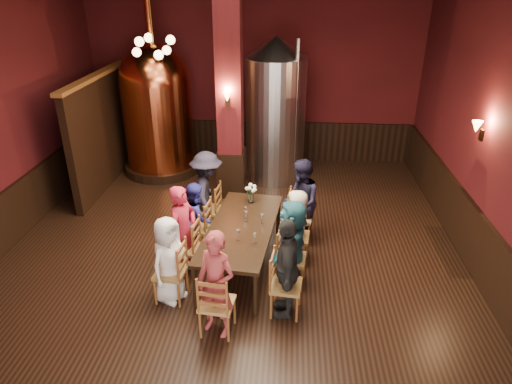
# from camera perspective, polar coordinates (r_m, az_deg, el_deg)

# --- Properties ---
(room) EXTENTS (10.00, 10.02, 4.50)m
(room) POSITION_cam_1_polar(r_m,az_deg,el_deg) (6.64, -3.86, 6.84)
(room) COLOR black
(room) RESTS_ON ground
(wainscot_right) EXTENTS (0.08, 9.90, 1.00)m
(wainscot_right) POSITION_cam_1_polar(r_m,az_deg,el_deg) (7.93, 26.42, -6.66)
(wainscot_right) COLOR black
(wainscot_right) RESTS_ON ground
(wainscot_back) EXTENTS (7.90, 0.08, 1.00)m
(wainscot_back) POSITION_cam_1_polar(r_m,az_deg,el_deg) (11.87, -0.30, 6.52)
(wainscot_back) COLOR black
(wainscot_back) RESTS_ON ground
(column) EXTENTS (0.58, 0.58, 4.50)m
(column) POSITION_cam_1_polar(r_m,az_deg,el_deg) (9.35, -3.31, 12.40)
(column) COLOR #4E1013
(column) RESTS_ON ground
(partition) EXTENTS (0.22, 3.50, 2.40)m
(partition) POSITION_cam_1_polar(r_m,az_deg,el_deg) (10.76, -18.49, 7.09)
(partition) COLOR black
(partition) RESTS_ON ground
(pendant_cluster) EXTENTS (0.90, 0.90, 1.70)m
(pendant_cluster) POSITION_cam_1_polar(r_m,az_deg,el_deg) (9.60, -12.70, 17.37)
(pendant_cluster) COLOR #A57226
(pendant_cluster) RESTS_ON room
(sconce_wall) EXTENTS (0.20, 0.20, 0.36)m
(sconce_wall) POSITION_cam_1_polar(r_m,az_deg,el_deg) (7.93, 26.47, 6.96)
(sconce_wall) COLOR black
(sconce_wall) RESTS_ON room
(sconce_column) EXTENTS (0.20, 0.20, 0.36)m
(sconce_column) POSITION_cam_1_polar(r_m,az_deg,el_deg) (9.07, -3.55, 11.65)
(sconce_column) COLOR black
(sconce_column) RESTS_ON column
(dining_table) EXTENTS (1.25, 2.49, 0.75)m
(dining_table) POSITION_cam_1_polar(r_m,az_deg,el_deg) (7.31, -1.83, -4.73)
(dining_table) COLOR black
(dining_table) RESTS_ON ground
(chair_0) EXTENTS (0.51, 0.51, 0.92)m
(chair_0) POSITION_cam_1_polar(r_m,az_deg,el_deg) (6.85, -10.68, -9.80)
(chair_0) COLOR brown
(chair_0) RESTS_ON ground
(person_0) EXTENTS (0.68, 0.78, 1.34)m
(person_0) POSITION_cam_1_polar(r_m,az_deg,el_deg) (6.73, -10.82, -8.33)
(person_0) COLOR white
(person_0) RESTS_ON ground
(chair_1) EXTENTS (0.51, 0.51, 0.92)m
(chair_1) POSITION_cam_1_polar(r_m,az_deg,el_deg) (7.37, -8.87, -6.87)
(chair_1) COLOR brown
(chair_1) RESTS_ON ground
(person_1) EXTENTS (0.56, 0.65, 1.52)m
(person_1) POSITION_cam_1_polar(r_m,az_deg,el_deg) (7.21, -9.03, -4.85)
(person_1) COLOR #AF1E37
(person_1) RESTS_ON ground
(chair_2) EXTENTS (0.51, 0.51, 0.92)m
(chair_2) POSITION_cam_1_polar(r_m,az_deg,el_deg) (7.90, -7.35, -4.36)
(chair_2) COLOR brown
(chair_2) RESTS_ON ground
(person_2) EXTENTS (0.45, 0.68, 1.28)m
(person_2) POSITION_cam_1_polar(r_m,az_deg,el_deg) (7.81, -7.42, -3.22)
(person_2) COLOR navy
(person_2) RESTS_ON ground
(chair_3) EXTENTS (0.51, 0.51, 0.92)m
(chair_3) POSITION_cam_1_polar(r_m,az_deg,el_deg) (8.46, -6.01, -2.15)
(chair_3) COLOR brown
(chair_3) RESTS_ON ground
(person_3) EXTENTS (0.75, 1.10, 1.57)m
(person_3) POSITION_cam_1_polar(r_m,az_deg,el_deg) (8.31, -6.11, -0.16)
(person_3) COLOR black
(person_3) RESTS_ON ground
(chair_4) EXTENTS (0.51, 0.51, 0.92)m
(chair_4) POSITION_cam_1_polar(r_m,az_deg,el_deg) (6.50, 3.79, -11.54)
(chair_4) COLOR brown
(chair_4) RESTS_ON ground
(person_4) EXTENTS (0.37, 0.88, 1.50)m
(person_4) POSITION_cam_1_polar(r_m,az_deg,el_deg) (6.33, 3.87, -9.43)
(person_4) COLOR black
(person_4) RESTS_ON ground
(chair_5) EXTENTS (0.51, 0.51, 0.92)m
(chair_5) POSITION_cam_1_polar(r_m,az_deg,el_deg) (7.04, 4.47, -8.29)
(chair_5) COLOR brown
(chair_5) RESTS_ON ground
(person_5) EXTENTS (0.65, 1.39, 1.44)m
(person_5) POSITION_cam_1_polar(r_m,az_deg,el_deg) (6.90, 4.55, -6.50)
(person_5) COLOR #2A6D7F
(person_5) RESTS_ON ground
(chair_6) EXTENTS (0.51, 0.51, 0.92)m
(chair_6) POSITION_cam_1_polar(r_m,az_deg,el_deg) (7.60, 5.04, -5.55)
(chair_6) COLOR brown
(chair_6) RESTS_ON ground
(person_6) EXTENTS (0.41, 0.63, 1.29)m
(person_6) POSITION_cam_1_polar(r_m,az_deg,el_deg) (7.50, 5.09, -4.35)
(person_6) COLOR beige
(person_6) RESTS_ON ground
(chair_7) EXTENTS (0.51, 0.51, 0.92)m
(chair_7) POSITION_cam_1_polar(r_m,az_deg,el_deg) (8.18, 5.52, -3.16)
(chair_7) COLOR brown
(chair_7) RESTS_ON ground
(person_7) EXTENTS (0.46, 0.79, 1.54)m
(person_7) POSITION_cam_1_polar(r_m,az_deg,el_deg) (8.03, 5.62, -1.22)
(person_7) COLOR black
(person_7) RESTS_ON ground
(chair_8) EXTENTS (0.51, 0.51, 0.92)m
(chair_8) POSITION_cam_1_polar(r_m,az_deg,el_deg) (6.20, -4.90, -13.67)
(chair_8) COLOR brown
(chair_8) RESTS_ON ground
(person_8) EXTENTS (0.66, 0.57, 1.52)m
(person_8) POSITION_cam_1_polar(r_m,az_deg,el_deg) (6.02, -5.01, -11.47)
(person_8) COLOR #9E3438
(person_8) RESTS_ON ground
(copper_kettle) EXTENTS (1.93, 1.93, 4.26)m
(copper_kettle) POSITION_cam_1_polar(r_m,az_deg,el_deg) (11.02, -12.23, 10.17)
(copper_kettle) COLOR black
(copper_kettle) RESTS_ON ground
(steel_vessel) EXTENTS (1.65, 1.65, 3.22)m
(steel_vessel) POSITION_cam_1_polar(r_m,az_deg,el_deg) (10.34, 2.46, 10.06)
(steel_vessel) COLOR #B2B2B7
(steel_vessel) RESTS_ON ground
(rose_vase) EXTENTS (0.21, 0.21, 0.35)m
(rose_vase) POSITION_cam_1_polar(r_m,az_deg,el_deg) (7.91, -0.62, 0.18)
(rose_vase) COLOR white
(rose_vase) RESTS_ON dining_table
(wine_glass_0) EXTENTS (0.07, 0.07, 0.17)m
(wine_glass_0) POSITION_cam_1_polar(r_m,az_deg,el_deg) (7.31, 0.72, -3.37)
(wine_glass_0) COLOR white
(wine_glass_0) RESTS_ON dining_table
(wine_glass_1) EXTENTS (0.07, 0.07, 0.17)m
(wine_glass_1) POSITION_cam_1_polar(r_m,az_deg,el_deg) (7.52, -1.33, -2.51)
(wine_glass_1) COLOR white
(wine_glass_1) RESTS_ON dining_table
(wine_glass_2) EXTENTS (0.07, 0.07, 0.17)m
(wine_glass_2) POSITION_cam_1_polar(r_m,az_deg,el_deg) (6.51, -4.16, -7.45)
(wine_glass_2) COLOR white
(wine_glass_2) RESTS_ON dining_table
(wine_glass_3) EXTENTS (0.07, 0.07, 0.17)m
(wine_glass_3) POSITION_cam_1_polar(r_m,az_deg,el_deg) (6.58, -4.23, -7.03)
(wine_glass_3) COLOR white
(wine_glass_3) RESTS_ON dining_table
(wine_glass_4) EXTENTS (0.07, 0.07, 0.17)m
(wine_glass_4) POSITION_cam_1_polar(r_m,az_deg,el_deg) (7.39, -1.28, -3.05)
(wine_glass_4) COLOR white
(wine_glass_4) RESTS_ON dining_table
(wine_glass_5) EXTENTS (0.07, 0.07, 0.17)m
(wine_glass_5) POSITION_cam_1_polar(r_m,az_deg,el_deg) (6.88, -2.25, -5.40)
(wine_glass_5) COLOR white
(wine_glass_5) RESTS_ON dining_table
(wine_glass_6) EXTENTS (0.07, 0.07, 0.17)m
(wine_glass_6) POSITION_cam_1_polar(r_m,az_deg,el_deg) (6.79, -0.17, -5.83)
(wine_glass_6) COLOR white
(wine_glass_6) RESTS_ON dining_table
(wine_glass_7) EXTENTS (0.07, 0.07, 0.17)m
(wine_glass_7) POSITION_cam_1_polar(r_m,az_deg,el_deg) (6.61, -4.82, -6.89)
(wine_glass_7) COLOR white
(wine_glass_7) RESTS_ON dining_table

